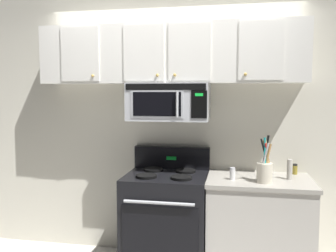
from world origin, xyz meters
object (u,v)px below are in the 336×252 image
Objects in this scene: salt_shaker at (232,174)px; spice_jar at (295,169)px; stove_range at (167,219)px; over_range_microwave at (169,102)px; pepper_mill at (289,169)px; utensil_crock_cream at (265,170)px.

salt_shaker is 0.66m from spice_jar.
salt_shaker is (0.60, -0.08, 0.48)m from stove_range.
over_range_microwave is 1.25m from pepper_mill.
utensil_crock_cream is at bearing -129.51° from spice_jar.
spice_jar is at bearing 5.75° from over_range_microwave.
over_range_microwave is (-0.00, 0.12, 1.11)m from stove_range.
utensil_crock_cream is at bearing -8.81° from stove_range.
spice_jar is (0.31, 0.37, -0.06)m from utensil_crock_cream.
utensil_crock_cream reaches higher than salt_shaker.
utensil_crock_cream is 4.08× the size of spice_jar.
over_range_microwave reaches higher than salt_shaker.
stove_range is 0.78m from salt_shaker.
over_range_microwave is 1.07m from utensil_crock_cream.
over_range_microwave is 1.34m from spice_jar.
over_range_microwave reaches higher than utensil_crock_cream.
over_range_microwave is 1.89× the size of utensil_crock_cream.
stove_range is 2.78× the size of utensil_crock_cream.
utensil_crock_cream is 0.48m from spice_jar.
over_range_microwave is at bearing 90.14° from stove_range.
salt_shaker is at bearing -151.12° from spice_jar.
salt_shaker is 1.08× the size of spice_jar.
utensil_crock_cream is (0.87, -0.25, -0.56)m from over_range_microwave.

